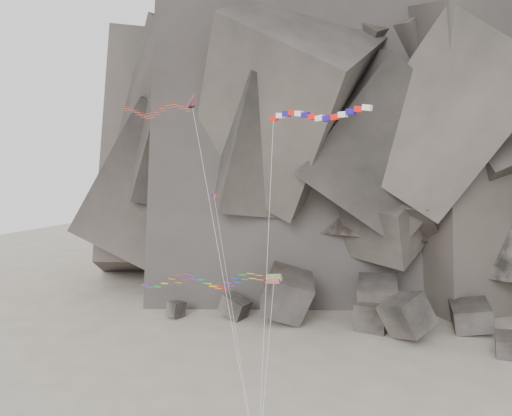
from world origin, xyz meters
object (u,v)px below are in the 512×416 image
at_px(delta_kite, 153,110).
at_px(parafoil_kite, 202,280).
at_px(pennant_kite, 224,260).
at_px(banner_kite, 316,117).

distance_m(delta_kite, parafoil_kite, 19.19).
relative_size(delta_kite, pennant_kite, 1.46).
height_order(delta_kite, banner_kite, delta_kite).
relative_size(delta_kite, parafoil_kite, 2.05).
height_order(delta_kite, pennant_kite, delta_kite).
distance_m(banner_kite, pennant_kite, 14.84).
bearing_deg(delta_kite, banner_kite, -12.94).
xyz_separation_m(delta_kite, banner_kite, (19.81, -6.92, -1.96)).
xyz_separation_m(delta_kite, parafoil_kite, (8.08, -4.50, -16.81)).
height_order(banner_kite, parafoil_kite, banner_kite).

